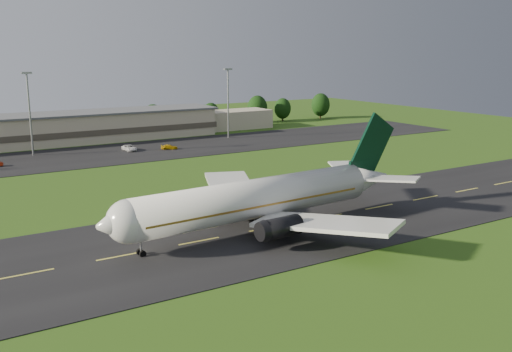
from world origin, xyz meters
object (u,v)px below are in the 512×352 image
airliner (260,199)px  service_vehicle_c (129,148)px  terminal (26,131)px  light_mast_centre (29,104)px  light_mast_east (228,95)px  service_vehicle_d (169,147)px

airliner → service_vehicle_c: airliner is taller
terminal → light_mast_centre: size_ratio=7.13×
airliner → terminal: 97.19m
light_mast_east → service_vehicle_c: (-32.61, -6.25, -11.90)m
terminal → service_vehicle_c: 30.88m
light_mast_centre → service_vehicle_d: 35.49m
terminal → service_vehicle_d: terminal is taller
terminal → light_mast_east: size_ratio=7.13×
service_vehicle_d → light_mast_centre: bearing=90.7°
terminal → service_vehicle_c: bearing=-46.9°
service_vehicle_c → service_vehicle_d: 10.17m
light_mast_centre → light_mast_east: same height
service_vehicle_c → service_vehicle_d: size_ratio=1.24×
light_mast_centre → service_vehicle_d: (31.96, -9.69, -12.02)m
light_mast_east → service_vehicle_d: size_ratio=4.74×
light_mast_centre → airliner: bearing=-78.9°
light_mast_east → airliner: bearing=-116.2°
airliner → service_vehicle_d: 72.22m
light_mast_east → service_vehicle_d: (-23.04, -9.69, -12.02)m
light_mast_centre → service_vehicle_c: bearing=-15.6°
light_mast_centre → light_mast_east: 55.00m
light_mast_east → service_vehicle_c: size_ratio=3.83×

